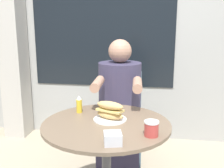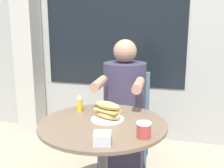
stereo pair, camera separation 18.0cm
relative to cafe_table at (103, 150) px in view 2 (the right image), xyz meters
The scene contains 9 objects.
storefront_wall 1.73m from the cafe_table, 90.18° to the left, with size 8.00×0.09×2.80m.
lattice_pillar 1.99m from the cafe_table, 135.72° to the left, with size 0.25×0.25×2.40m.
cafe_table is the anchor object (origin of this frame).
diner_chair 0.94m from the cafe_table, 90.25° to the left, with size 0.41×0.41×0.87m.
seated_diner 0.60m from the cafe_table, 89.54° to the left, with size 0.39×0.66×1.20m.
sandwich_on_plate 0.25m from the cafe_table, 75.74° to the left, with size 0.21×0.21×0.12m.
drink_cup 0.39m from the cafe_table, 29.29° to the right, with size 0.08×0.08×0.09m.
napkin_box 0.37m from the cafe_table, 73.25° to the right, with size 0.11×0.11×0.06m.
condiment_bottle 0.37m from the cafe_table, 143.31° to the left, with size 0.04×0.04×0.12m.
Camera 2 is at (0.46, -1.48, 1.31)m, focal length 42.00 mm.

